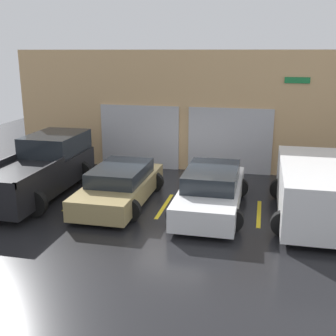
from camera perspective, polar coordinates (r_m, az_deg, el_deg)
ground_plane at (r=14.39m, az=0.67°, el=-3.42°), size 28.00×28.00×0.00m
shophouse_building at (r=17.00m, az=3.02°, el=7.61°), size 14.53×0.68×4.73m
pickup_truck at (r=14.79m, az=-16.83°, el=-0.09°), size 2.46×5.35×1.84m
sedan_white at (r=12.82m, az=5.88°, el=-3.07°), size 2.13×4.56×1.29m
sedan_side at (r=13.45m, az=-6.49°, el=-2.34°), size 2.17×4.45×1.19m
van_right at (r=12.73m, az=18.97°, el=-2.75°), size 2.30×4.70×1.60m
parking_stripe_far_left at (r=15.54m, az=-21.82°, el=-3.11°), size 0.12×2.20×0.01m
parking_stripe_left at (r=14.13m, az=-12.03°, el=-4.12°), size 0.12×2.20×0.01m
parking_stripe_centre at (r=13.23m, az=-0.48°, el=-5.15°), size 0.12×2.20×0.01m
parking_stripe_right at (r=12.92m, az=12.21°, el=-6.04°), size 0.12×2.20×0.01m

